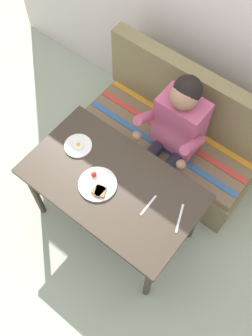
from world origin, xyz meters
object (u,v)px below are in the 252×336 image
(couch, at_px, (172,140))
(fork, at_px, (148,205))
(person, at_px, (174,131))
(knife, at_px, (180,218))
(table, at_px, (112,188))
(plate_eggs, at_px, (78,146))
(plate_breakfast, at_px, (98,185))

(couch, distance_m, fork, 0.90)
(person, xyz_separation_m, fork, (0.20, -0.57, -0.01))
(knife, bearing_deg, person, 106.66)
(table, relative_size, knife, 6.00)
(person, relative_size, plate_eggs, 6.21)
(table, height_order, plate_breakfast, plate_breakfast)
(table, distance_m, plate_eggs, 0.39)
(table, bearing_deg, fork, 3.68)
(plate_eggs, bearing_deg, plate_breakfast, -26.07)
(plate_eggs, xyz_separation_m, knife, (0.86, -0.00, -0.01))
(couch, distance_m, plate_eggs, 0.88)
(person, bearing_deg, knife, -52.08)
(knife, bearing_deg, plate_eggs, 158.43)
(table, xyz_separation_m, knife, (0.50, 0.07, 0.08))
(person, xyz_separation_m, knife, (0.40, -0.52, -0.01))
(couch, relative_size, knife, 7.20)
(knife, bearing_deg, couch, 104.29)
(person, bearing_deg, plate_eggs, -131.66)
(person, xyz_separation_m, plate_breakfast, (-0.15, -0.67, 0.00))
(fork, bearing_deg, person, 108.09)
(person, relative_size, knife, 6.06)
(person, distance_m, plate_breakfast, 0.68)
(plate_eggs, height_order, fork, plate_eggs)
(table, height_order, knife, knife)
(fork, distance_m, knife, 0.22)
(table, height_order, plate_eggs, plate_eggs)
(plate_eggs, bearing_deg, table, -11.48)
(couch, height_order, plate_eggs, couch)
(plate_breakfast, bearing_deg, couch, 86.04)
(couch, distance_m, plate_breakfast, 0.94)
(person, bearing_deg, couch, 117.61)
(couch, height_order, fork, couch)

